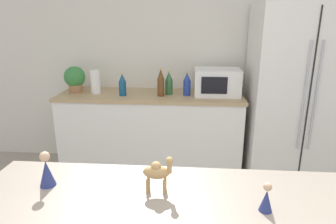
{
  "coord_description": "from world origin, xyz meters",
  "views": [
    {
      "loc": [
        -0.06,
        -0.78,
        1.68
      ],
      "look_at": [
        -0.23,
        1.37,
        1.01
      ],
      "focal_mm": 32.0,
      "sensor_mm": 36.0,
      "label": 1
    }
  ],
  "objects": [
    {
      "name": "back_bottle_2",
      "position": [
        -0.1,
        2.36,
        1.03
      ],
      "size": [
        0.08,
        0.08,
        0.26
      ],
      "color": "navy",
      "rests_on": "back_counter"
    },
    {
      "name": "wise_man_figurine_blue",
      "position": [
        -0.71,
        0.4,
        1.02
      ],
      "size": [
        0.07,
        0.07,
        0.17
      ],
      "color": "navy",
      "rests_on": "bar_counter"
    },
    {
      "name": "camel_figurine",
      "position": [
        -0.2,
        0.39,
        1.05
      ],
      "size": [
        0.13,
        0.06,
        0.17
      ],
      "color": "tan",
      "rests_on": "bar_counter"
    },
    {
      "name": "back_bottle_0",
      "position": [
        -0.3,
        2.4,
        1.03
      ],
      "size": [
        0.08,
        0.08,
        0.26
      ],
      "color": "#2D6033",
      "rests_on": "back_counter"
    },
    {
      "name": "wall_back",
      "position": [
        0.0,
        2.73,
        1.27
      ],
      "size": [
        8.0,
        0.06,
        2.55
      ],
      "color": "silver",
      "rests_on": "ground_plane"
    },
    {
      "name": "back_bottle_3",
      "position": [
        -0.38,
        2.32,
        1.05
      ],
      "size": [
        0.07,
        0.07,
        0.3
      ],
      "color": "brown",
      "rests_on": "back_counter"
    },
    {
      "name": "back_bottle_1",
      "position": [
        -0.79,
        2.3,
        1.02
      ],
      "size": [
        0.08,
        0.08,
        0.24
      ],
      "color": "navy",
      "rests_on": "back_counter"
    },
    {
      "name": "potted_plant",
      "position": [
        -1.35,
        2.41,
        1.06
      ],
      "size": [
        0.23,
        0.23,
        0.29
      ],
      "color": "#9E6B47",
      "rests_on": "back_counter"
    },
    {
      "name": "paper_towel_roll",
      "position": [
        -1.11,
        2.38,
        1.03
      ],
      "size": [
        0.11,
        0.11,
        0.26
      ],
      "color": "white",
      "rests_on": "back_counter"
    },
    {
      "name": "back_counter",
      "position": [
        -0.5,
        2.4,
        0.45
      ],
      "size": [
        2.01,
        0.63,
        0.9
      ],
      "color": "white",
      "rests_on": "ground_plane"
    },
    {
      "name": "wise_man_figurine_crimson",
      "position": [
        0.25,
        0.28,
        1.0
      ],
      "size": [
        0.05,
        0.05,
        0.12
      ],
      "color": "navy",
      "rests_on": "bar_counter"
    },
    {
      "name": "refrigerator",
      "position": [
        1.02,
        2.32,
        0.92
      ],
      "size": [
        0.93,
        0.75,
        1.84
      ],
      "color": "silver",
      "rests_on": "ground_plane"
    },
    {
      "name": "microwave",
      "position": [
        0.22,
        2.42,
        1.04
      ],
      "size": [
        0.48,
        0.37,
        0.28
      ],
      "color": "white",
      "rests_on": "back_counter"
    }
  ]
}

